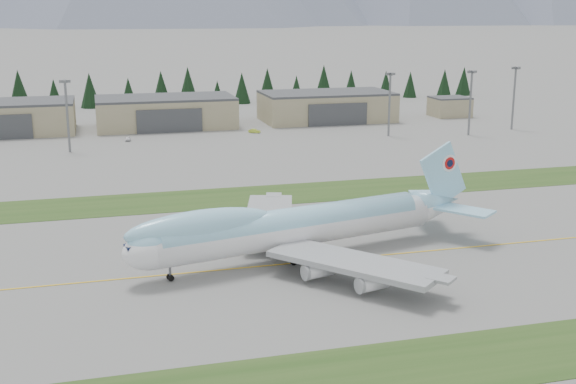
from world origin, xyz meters
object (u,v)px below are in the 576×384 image
object	(u,v)px
service_vehicle_a	(128,141)
hangar_right	(327,106)
service_vehicle_c	(350,124)
hangar_left	(0,118)
service_vehicle_b	(254,133)
boeing_747_freighter	(294,226)
hangar_center	(166,112)

from	to	relation	value
service_vehicle_a	hangar_right	bearing A→B (deg)	25.06
service_vehicle_c	hangar_left	bearing A→B (deg)	-165.11
service_vehicle_b	service_vehicle_c	size ratio (longest dim) A/B	1.03
service_vehicle_c	hangar_right	bearing A→B (deg)	139.74
hangar_right	service_vehicle_b	bearing A→B (deg)	-147.21
boeing_747_freighter	service_vehicle_a	distance (m)	123.98
hangar_center	service_vehicle_a	distance (m)	30.03
hangar_center	hangar_right	world-z (taller)	same
hangar_right	service_vehicle_a	world-z (taller)	hangar_right
service_vehicle_c	service_vehicle_b	bearing A→B (deg)	-144.37
service_vehicle_a	service_vehicle_c	distance (m)	81.89
service_vehicle_a	hangar_center	bearing A→B (deg)	66.44
boeing_747_freighter	hangar_left	world-z (taller)	boeing_747_freighter
hangar_left	service_vehicle_a	distance (m)	48.18
hangar_right	service_vehicle_a	bearing A→B (deg)	-161.00
hangar_left	service_vehicle_b	world-z (taller)	hangar_left
hangar_left	service_vehicle_c	world-z (taller)	hangar_left
boeing_747_freighter	hangar_center	xyz separation A→B (m)	(-6.39, 147.74, -0.30)
hangar_right	service_vehicle_c	xyz separation A→B (m)	(5.75, -9.90, -5.39)
boeing_747_freighter	service_vehicle_b	bearing A→B (deg)	68.05
hangar_left	service_vehicle_c	bearing A→B (deg)	-4.69
boeing_747_freighter	service_vehicle_c	bearing A→B (deg)	54.24
hangar_left	hangar_center	distance (m)	55.00
boeing_747_freighter	service_vehicle_b	xyz separation A→B (m)	(21.21, 126.87, -5.69)
hangar_right	hangar_center	bearing A→B (deg)	180.00
hangar_right	service_vehicle_b	xyz separation A→B (m)	(-32.40, -20.88, -5.39)
boeing_747_freighter	service_vehicle_a	size ratio (longest dim) A/B	16.55
boeing_747_freighter	hangar_right	xyz separation A→B (m)	(53.61, 147.74, -0.30)
boeing_747_freighter	service_vehicle_b	distance (m)	128.75
hangar_center	service_vehicle_b	size ratio (longest dim) A/B	11.81
hangar_center	hangar_right	size ratio (longest dim) A/B	1.00
service_vehicle_a	service_vehicle_c	size ratio (longest dim) A/B	1.01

